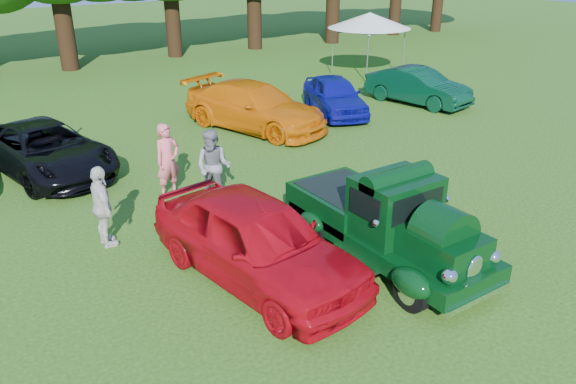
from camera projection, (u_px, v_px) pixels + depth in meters
ground at (354, 243)px, 12.53m from camera, size 120.00×120.00×0.00m
hero_pickup at (386, 223)px, 11.61m from camera, size 2.30×4.94×1.93m
red_convertible at (257, 240)px, 10.87m from camera, size 2.75×5.29×1.72m
back_car_black at (45, 149)px, 16.13m from camera, size 3.45×5.64×1.46m
back_car_orange at (255, 107)px, 20.10m from camera, size 3.96×6.06×1.63m
back_car_blue at (335, 95)px, 21.95m from camera, size 3.17×4.65×1.47m
back_car_green at (418, 86)px, 23.36m from camera, size 2.36×4.68×1.47m
spectator_pink at (168, 160)px, 14.56m from camera, size 0.81×0.62×1.97m
spectator_grey at (213, 167)px, 14.20m from camera, size 1.16×1.18×1.92m
spectator_white at (102, 207)px, 12.08m from camera, size 0.47×1.09×1.85m
canopy_tent at (370, 21)px, 27.89m from camera, size 4.33×4.33×3.09m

